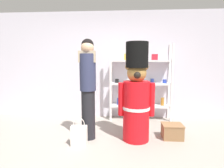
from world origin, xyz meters
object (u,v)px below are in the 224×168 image
merchandise_shelf (140,82)px  person_shopper (88,85)px  teddy_bear_guard (136,96)px  shopping_bag (79,135)px  display_crate (172,131)px

merchandise_shelf → person_shopper: merchandise_shelf is taller
teddy_bear_guard → person_shopper: bearing=179.6°
teddy_bear_guard → person_shopper: (-0.85, 0.01, 0.18)m
teddy_bear_guard → shopping_bag: 1.17m
person_shopper → shopping_bag: 0.86m
shopping_bag → merchandise_shelf: bearing=54.2°
teddy_bear_guard → shopping_bag: (-0.95, -0.30, -0.62)m
merchandise_shelf → shopping_bag: size_ratio=3.81×
person_shopper → shopping_bag: (-0.10, -0.31, -0.80)m
merchandise_shelf → person_shopper: (-1.02, -1.24, 0.08)m
person_shopper → shopping_bag: size_ratio=3.77×
merchandise_shelf → teddy_bear_guard: 1.27m
teddy_bear_guard → shopping_bag: size_ratio=3.64×
merchandise_shelf → display_crate: size_ratio=4.91×
person_shopper → display_crate: bearing=3.9°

